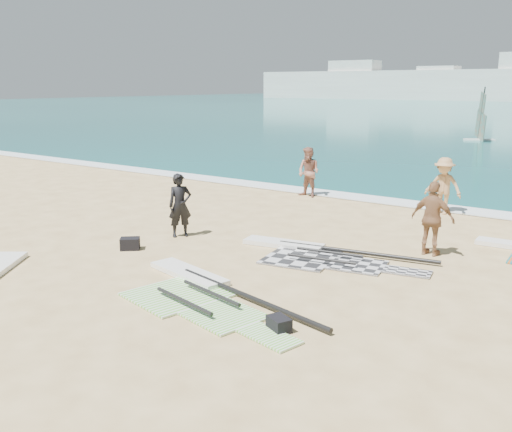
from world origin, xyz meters
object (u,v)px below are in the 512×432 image
Objects in this scene: person_wetsuit at (180,205)px; beachgoer_mid at (443,186)px; gear_bag_far at (279,324)px; beachgoer_left at (309,172)px; rig_grey at (314,253)px; gear_bag_near at (130,244)px; beachgoer_back at (433,219)px; rig_green at (201,291)px.

beachgoer_mid is at bearing 0.19° from person_wetsuit.
beachgoer_mid is (-0.73, 11.16, 0.83)m from gear_bag_far.
rig_grey is at bearing -49.97° from beachgoer_left.
gear_bag_far is 11.21m from beachgoer_mid.
beachgoer_mid is at bearing 59.72° from gear_bag_near.
gear_bag_near is 7.94m from beachgoer_back.
gear_bag_far is at bearing -77.59° from rig_grey.
gear_bag_far is at bearing 88.31° from beachgoer_back.
beachgoer_back is (6.52, 2.41, 0.05)m from person_wetsuit.
beachgoer_mid is (1.09, 6.77, 0.91)m from rig_grey.
gear_bag_near is 0.26× the size of beachgoer_back.
rig_green is 12.34× the size of gear_bag_far.
beachgoer_mid is 1.00× the size of beachgoer_back.
rig_grey is 2.73× the size of beachgoer_left.
beachgoer_left reaches higher than gear_bag_far.
gear_bag_near is at bearing -160.72° from rig_grey.
beachgoer_left reaches higher than beachgoer_back.
rig_green is 10.72m from beachgoer_mid.
gear_bag_far is 7.06m from person_wetsuit.
rig_green is 2.94× the size of person_wetsuit.
beachgoer_back is (2.99, 5.58, 0.91)m from rig_green.
gear_bag_near reaches higher than rig_green.
gear_bag_far is 6.27m from beachgoer_back.
beachgoer_back reaches higher than gear_bag_far.
person_wetsuit is 0.95× the size of beachgoer_mid.
rig_grey is 2.89× the size of person_wetsuit.
beachgoer_mid reaches higher than rig_green.
person_wetsuit is at bearing 84.35° from gear_bag_near.
rig_green is at bearing 65.75° from beachgoer_back.
rig_green is 2.46m from gear_bag_far.
gear_bag_near is 0.27× the size of person_wetsuit.
gear_bag_far is at bearing -53.42° from beachgoer_left.
beachgoer_mid is (5.35, 9.17, 0.80)m from gear_bag_near.
beachgoer_mid is (1.65, 10.56, 0.91)m from rig_green.
beachgoer_mid reaches higher than gear_bag_far.
beachgoer_left is 1.01× the size of beachgoer_back.
rig_grey is at bearing 112.57° from gear_bag_far.
gear_bag_far reaches higher than rig_green.
beachgoer_left is (-3.59, 10.49, 0.92)m from rig_green.
gear_bag_near is at bearing -82.45° from beachgoer_left.
beachgoer_left reaches higher than person_wetsuit.
beachgoer_back is at bearing 32.07° from gear_bag_near.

